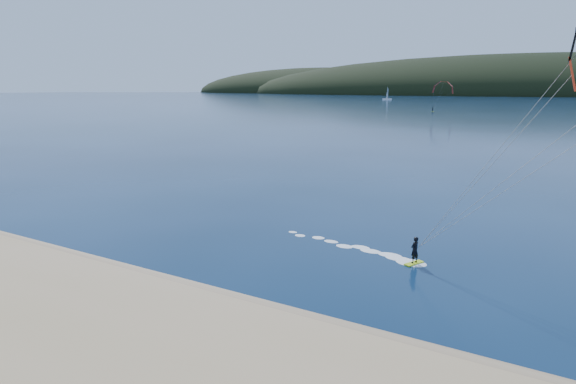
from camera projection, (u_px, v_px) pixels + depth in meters
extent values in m
plane|color=#071B33|center=(104.00, 321.00, 23.03)|extent=(1800.00, 1800.00, 0.00)
cube|color=#82674C|center=(170.00, 287.00, 26.82)|extent=(220.00, 2.50, 0.10)
ellipsoid|color=black|center=(512.00, 95.00, 655.75)|extent=(840.00, 280.00, 110.00)
ellipsoid|color=black|center=(317.00, 93.00, 867.96)|extent=(520.00, 220.00, 90.00)
cube|color=#C0E01A|center=(414.00, 263.00, 30.48)|extent=(1.01, 1.47, 0.08)
imported|color=black|center=(415.00, 250.00, 30.28)|extent=(0.65, 0.75, 1.74)
cylinder|color=gray|center=(519.00, 170.00, 24.64)|extent=(0.02, 0.02, 15.82)
cube|color=#C0E01A|center=(433.00, 111.00, 218.47)|extent=(0.98, 1.61, 0.09)
imported|color=black|center=(433.00, 109.00, 218.26)|extent=(0.98, 1.11, 1.89)
cylinder|color=gray|center=(438.00, 100.00, 212.84)|extent=(0.02, 0.02, 11.49)
cube|color=white|center=(387.00, 99.00, 412.88)|extent=(7.96, 3.61, 1.34)
cylinder|color=white|center=(387.00, 93.00, 411.74)|extent=(0.19, 0.19, 10.55)
cube|color=white|center=(388.00, 93.00, 412.86)|extent=(0.43, 2.47, 7.67)
cube|color=white|center=(387.00, 95.00, 410.84)|extent=(0.34, 1.90, 4.79)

